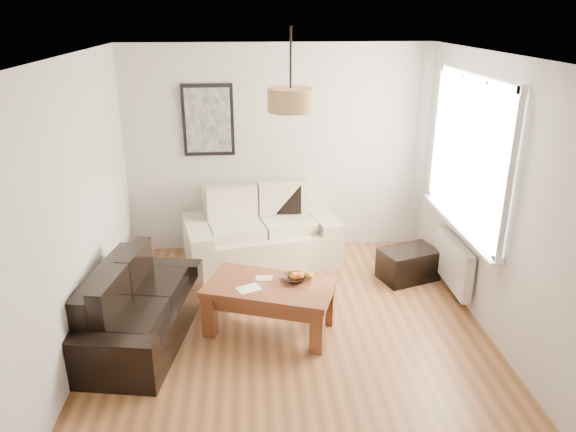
{
  "coord_description": "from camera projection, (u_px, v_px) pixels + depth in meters",
  "views": [
    {
      "loc": [
        -0.37,
        -4.36,
        2.96
      ],
      "look_at": [
        0.0,
        0.6,
        1.05
      ],
      "focal_mm": 33.72,
      "sensor_mm": 36.0,
      "label": 1
    }
  ],
  "objects": [
    {
      "name": "floor",
      "position": [
        293.0,
        341.0,
        5.15
      ],
      "size": [
        4.5,
        4.5,
        0.0
      ],
      "primitive_type": "plane",
      "color": "brown",
      "rests_on": "ground"
    },
    {
      "name": "ceiling",
      "position": [
        294.0,
        58.0,
        4.22
      ],
      "size": [
        3.8,
        4.5,
        0.0
      ],
      "primitive_type": null,
      "color": "white",
      "rests_on": "floor"
    },
    {
      "name": "wall_back",
      "position": [
        278.0,
        151.0,
        6.78
      ],
      "size": [
        3.8,
        0.04,
        2.6
      ],
      "primitive_type": null,
      "color": "silver",
      "rests_on": "floor"
    },
    {
      "name": "wall_front",
      "position": [
        332.0,
        379.0,
        2.59
      ],
      "size": [
        3.8,
        0.04,
        2.6
      ],
      "primitive_type": null,
      "color": "silver",
      "rests_on": "floor"
    },
    {
      "name": "wall_left",
      "position": [
        69.0,
        220.0,
        4.55
      ],
      "size": [
        0.04,
        4.5,
        2.6
      ],
      "primitive_type": null,
      "color": "silver",
      "rests_on": "floor"
    },
    {
      "name": "wall_right",
      "position": [
        505.0,
        208.0,
        4.81
      ],
      "size": [
        0.04,
        4.5,
        2.6
      ],
      "primitive_type": null,
      "color": "silver",
      "rests_on": "floor"
    },
    {
      "name": "window_bay",
      "position": [
        470.0,
        153.0,
        5.45
      ],
      "size": [
        0.14,
        1.9,
        1.6
      ],
      "primitive_type": null,
      "color": "white",
      "rests_on": "wall_right"
    },
    {
      "name": "radiator",
      "position": [
        453.0,
        262.0,
        5.88
      ],
      "size": [
        0.1,
        0.9,
        0.52
      ],
      "primitive_type": "cube",
      "color": "white",
      "rests_on": "wall_right"
    },
    {
      "name": "poster",
      "position": [
        208.0,
        120.0,
        6.55
      ],
      "size": [
        0.62,
        0.04,
        0.87
      ],
      "primitive_type": null,
      "color": "black",
      "rests_on": "wall_back"
    },
    {
      "name": "pendant_shade",
      "position": [
        291.0,
        100.0,
        4.63
      ],
      "size": [
        0.4,
        0.4,
        0.2
      ],
      "primitive_type": "cylinder",
      "color": "tan",
      "rests_on": "ceiling"
    },
    {
      "name": "loveseat_cream",
      "position": [
        261.0,
        228.0,
        6.63
      ],
      "size": [
        1.97,
        1.34,
        0.9
      ],
      "primitive_type": null,
      "rotation": [
        0.0,
        0.0,
        0.21
      ],
      "color": "beige",
      "rests_on": "floor"
    },
    {
      "name": "sofa_leather",
      "position": [
        140.0,
        305.0,
        5.08
      ],
      "size": [
        1.07,
        1.76,
        0.71
      ],
      "primitive_type": null,
      "rotation": [
        0.0,
        0.0,
        1.4
      ],
      "color": "black",
      "rests_on": "floor"
    },
    {
      "name": "coffee_table",
      "position": [
        270.0,
        307.0,
        5.26
      ],
      "size": [
        1.36,
        1.02,
        0.49
      ],
      "primitive_type": null,
      "rotation": [
        0.0,
        0.0,
        -0.34
      ],
      "color": "brown",
      "rests_on": "floor"
    },
    {
      "name": "ottoman",
      "position": [
        408.0,
        264.0,
        6.29
      ],
      "size": [
        0.74,
        0.6,
        0.37
      ],
      "primitive_type": "cube",
      "rotation": [
        0.0,
        0.0,
        0.34
      ],
      "color": "black",
      "rests_on": "floor"
    },
    {
      "name": "cushion_left",
      "position": [
        239.0,
        199.0,
        6.7
      ],
      "size": [
        0.4,
        0.13,
        0.39
      ],
      "primitive_type": "cube",
      "rotation": [
        0.0,
        0.0,
        0.03
      ],
      "color": "black",
      "rests_on": "loveseat_cream"
    },
    {
      "name": "cushion_right",
      "position": [
        285.0,
        198.0,
        6.74
      ],
      "size": [
        0.4,
        0.14,
        0.39
      ],
      "primitive_type": "cube",
      "rotation": [
        0.0,
        0.0,
        -0.06
      ],
      "color": "black",
      "rests_on": "loveseat_cream"
    },
    {
      "name": "fruit_bowl",
      "position": [
        295.0,
        279.0,
        5.22
      ],
      "size": [
        0.27,
        0.27,
        0.06
      ],
      "primitive_type": "imported",
      "rotation": [
        0.0,
        0.0,
        0.23
      ],
      "color": "black",
      "rests_on": "coffee_table"
    },
    {
      "name": "orange_a",
      "position": [
        300.0,
        276.0,
        5.25
      ],
      "size": [
        0.11,
        0.11,
        0.09
      ],
      "primitive_type": "sphere",
      "rotation": [
        0.0,
        0.0,
        0.28
      ],
      "color": "#DC5A12",
      "rests_on": "fruit_bowl"
    },
    {
      "name": "orange_b",
      "position": [
        310.0,
        276.0,
        5.25
      ],
      "size": [
        0.07,
        0.07,
        0.07
      ],
      "primitive_type": "sphere",
      "rotation": [
        0.0,
        0.0,
        -0.02
      ],
      "color": "orange",
      "rests_on": "fruit_bowl"
    },
    {
      "name": "orange_c",
      "position": [
        294.0,
        276.0,
        5.25
      ],
      "size": [
        0.1,
        0.1,
        0.09
      ],
      "primitive_type": "sphere",
      "rotation": [
        0.0,
        0.0,
        0.25
      ],
      "color": "orange",
      "rests_on": "fruit_bowl"
    },
    {
      "name": "papers",
      "position": [
        249.0,
        289.0,
        5.09
      ],
      "size": [
        0.26,
        0.23,
        0.01
      ],
      "primitive_type": "cube",
      "rotation": [
        0.0,
        0.0,
        0.43
      ],
      "color": "white",
      "rests_on": "coffee_table"
    }
  ]
}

